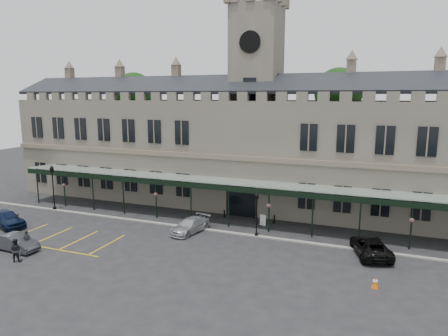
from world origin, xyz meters
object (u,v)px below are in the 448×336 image
(traffic_cone, at_px, (375,283))
(car_left_a, at_px, (6,218))
(sign_board, at_px, (263,220))
(car_taxi, at_px, (190,226))
(lamp_post_mid, at_px, (257,211))
(lamp_post_left, at_px, (53,184))
(station_building, at_px, (255,150))
(car_van, at_px, (371,247))
(person_a, at_px, (27,241))
(clock_tower, at_px, (256,90))
(person_b, at_px, (15,250))
(car_left_b, at_px, (16,242))

(traffic_cone, xyz_separation_m, car_left_a, (-33.55, 0.44, 0.47))
(traffic_cone, distance_m, car_left_a, 33.56)
(sign_board, bearing_deg, car_taxi, -129.99)
(lamp_post_mid, height_order, car_left_a, lamp_post_mid)
(lamp_post_left, bearing_deg, station_building, 27.26)
(station_building, distance_m, car_van, 18.10)
(lamp_post_left, relative_size, car_taxi, 1.12)
(traffic_cone, distance_m, car_van, 5.75)
(person_a, bearing_deg, lamp_post_left, 101.06)
(car_taxi, bearing_deg, station_building, 89.46)
(station_building, bearing_deg, car_taxi, -103.50)
(clock_tower, distance_m, traffic_cone, 25.15)
(car_taxi, relative_size, person_b, 2.48)
(car_left_b, bearing_deg, clock_tower, -31.06)
(car_left_b, height_order, car_taxi, car_left_b)
(sign_board, distance_m, person_b, 21.56)
(lamp_post_mid, distance_m, car_left_a, 24.27)
(lamp_post_mid, bearing_deg, person_b, -142.63)
(lamp_post_left, relative_size, sign_board, 4.69)
(car_left_b, distance_m, car_taxi, 14.62)
(station_building, relative_size, car_left_a, 12.22)
(station_building, relative_size, person_a, 34.46)
(person_a, bearing_deg, station_building, 34.00)
(person_a, height_order, person_b, person_b)
(station_building, height_order, car_left_b, station_building)
(lamp_post_left, distance_m, lamp_post_mid, 23.35)
(lamp_post_left, height_order, person_a, lamp_post_left)
(lamp_post_mid, bearing_deg, car_left_b, -149.62)
(lamp_post_mid, distance_m, car_left_b, 20.35)
(station_building, height_order, car_left_a, station_building)
(clock_tower, height_order, car_van, clock_tower)
(clock_tower, xyz_separation_m, car_van, (13.00, -11.30, -12.39))
(car_left_b, distance_m, car_van, 28.76)
(station_building, distance_m, person_a, 24.92)
(station_building, height_order, lamp_post_mid, station_building)
(station_building, distance_m, clock_tower, 6.64)
(person_b, bearing_deg, person_a, -87.37)
(sign_board, height_order, car_van, car_van)
(person_a, bearing_deg, lamp_post_mid, 8.14)
(station_building, xyz_separation_m, car_taxi, (-2.76, -11.50, -5.81))
(car_van, relative_size, person_a, 2.97)
(clock_tower, bearing_deg, person_a, -122.81)
(sign_board, relative_size, car_van, 0.21)
(station_building, height_order, lamp_post_left, station_building)
(station_building, bearing_deg, lamp_post_mid, -72.29)
(person_b, bearing_deg, car_taxi, -153.97)
(car_van, bearing_deg, person_b, 6.64)
(lamp_post_left, bearing_deg, person_b, -57.19)
(clock_tower, distance_m, car_left_a, 28.81)
(station_building, relative_size, car_left_b, 14.54)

